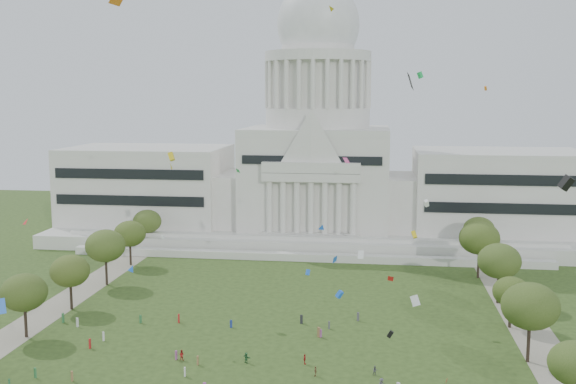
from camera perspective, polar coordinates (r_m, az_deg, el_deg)
name	(u,v)px	position (r m, az deg, el deg)	size (l,w,h in m)	color
capitol	(317,166)	(209.93, 2.48, 2.17)	(160.00, 64.50, 91.30)	silver
path_left	(45,314)	(147.84, -19.89, -9.71)	(8.00, 160.00, 0.04)	gray
path_right	(534,336)	(135.20, 20.12, -11.41)	(8.00, 160.00, 0.04)	gray
row_tree_r_1	(576,364)	(103.31, 23.20, -13.22)	(7.58, 7.58, 10.78)	black
row_tree_l_2	(24,292)	(133.40, -21.45, -7.92)	(8.42, 8.42, 11.97)	black
row_tree_r_2	(530,306)	(119.76, 19.83, -9.08)	(9.55, 9.55, 13.58)	black
row_tree_l_3	(70,271)	(147.25, -17.98, -6.38)	(8.12, 8.12, 11.55)	black
row_tree_r_3	(511,292)	(136.54, 18.37, -8.03)	(7.01, 7.01, 9.98)	black
row_tree_l_4	(105,246)	(163.37, -15.20, -4.42)	(9.29, 9.29, 13.21)	black
row_tree_r_4	(499,261)	(150.84, 17.46, -5.59)	(9.19, 9.19, 13.06)	black
row_tree_l_5	(130,234)	(180.84, -13.25, -3.46)	(8.33, 8.33, 11.85)	black
row_tree_r_5	(479,238)	(169.91, 15.90, -3.78)	(9.82, 9.82, 13.96)	black
row_tree_l_6	(147,221)	(198.12, -11.84, -2.45)	(8.19, 8.19, 11.64)	black
row_tree_r_6	(479,230)	(187.94, 15.85, -3.09)	(8.42, 8.42, 11.97)	black
person_2	(375,371)	(111.68, 7.39, -14.76)	(0.77, 0.47, 1.58)	#4C4C51
person_4	(315,371)	(110.57, 2.34, -14.92)	(0.97, 0.53, 1.66)	olive
person_5	(246,358)	(115.65, -3.55, -13.82)	(1.68, 0.66, 1.81)	#33723F
person_8	(182,355)	(117.97, -9.00, -13.47)	(0.86, 0.53, 1.77)	#B21E1E
person_9	(381,384)	(106.85, 7.92, -15.80)	(1.18, 0.61, 1.83)	#4C4C51
person_10	(305,359)	(114.97, 1.42, -13.97)	(1.01, 0.55, 1.72)	#B21E1E
distant_crowd	(188,345)	(122.42, -8.50, -12.66)	(64.86, 41.98, 1.92)	#4C4C51
kite_swarm	(257,181)	(104.74, -2.67, 0.93)	(82.82, 95.85, 57.80)	orange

